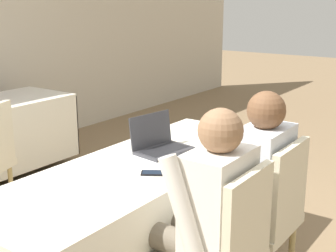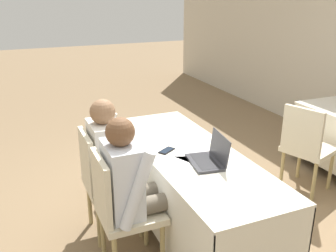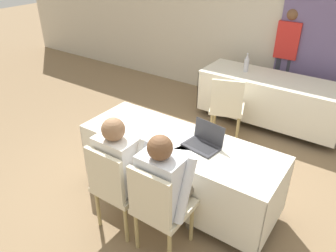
{
  "view_description": "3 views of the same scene",
  "coord_description": "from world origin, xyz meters",
  "px_view_note": "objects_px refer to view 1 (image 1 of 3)",
  "views": [
    {
      "loc": [
        -1.94,
        -1.58,
        1.63
      ],
      "look_at": [
        0.0,
        -0.19,
        0.98
      ],
      "focal_mm": 50.0,
      "sensor_mm": 36.0,
      "label": 1
    },
    {
      "loc": [
        2.49,
        -1.26,
        1.96
      ],
      "look_at": [
        0.0,
        -0.19,
        0.98
      ],
      "focal_mm": 40.0,
      "sensor_mm": 36.0,
      "label": 2
    },
    {
      "loc": [
        1.46,
        -2.29,
        2.44
      ],
      "look_at": [
        0.0,
        -0.19,
        0.98
      ],
      "focal_mm": 35.0,
      "sensor_mm": 36.0,
      "label": 3
    }
  ],
  "objects_px": {
    "laptop": "(160,144)",
    "person_white_shirt": "(249,182)",
    "chair_near_right": "(265,213)",
    "chair_near_left": "(222,251)",
    "person_checkered_shirt": "(203,213)",
    "cell_phone": "(155,173)"
  },
  "relations": [
    {
      "from": "laptop",
      "to": "person_white_shirt",
      "type": "distance_m",
      "value": 0.61
    },
    {
      "from": "chair_near_right",
      "to": "chair_near_left",
      "type": "bearing_deg",
      "value": 0.0
    },
    {
      "from": "chair_near_left",
      "to": "chair_near_right",
      "type": "relative_size",
      "value": 1.0
    },
    {
      "from": "laptop",
      "to": "person_checkered_shirt",
      "type": "height_order",
      "value": "person_checkered_shirt"
    },
    {
      "from": "laptop",
      "to": "person_checkered_shirt",
      "type": "xyz_separation_m",
      "value": [
        -0.48,
        -0.6,
        -0.1
      ]
    },
    {
      "from": "laptop",
      "to": "chair_near_left",
      "type": "distance_m",
      "value": 0.89
    },
    {
      "from": "laptop",
      "to": "chair_near_right",
      "type": "distance_m",
      "value": 0.75
    },
    {
      "from": "cell_phone",
      "to": "chair_near_right",
      "type": "relative_size",
      "value": 0.17
    },
    {
      "from": "chair_near_right",
      "to": "person_checkered_shirt",
      "type": "relative_size",
      "value": 0.78
    },
    {
      "from": "chair_near_left",
      "to": "person_white_shirt",
      "type": "xyz_separation_m",
      "value": [
        0.48,
        0.1,
        0.16
      ]
    },
    {
      "from": "cell_phone",
      "to": "laptop",
      "type": "bearing_deg",
      "value": -0.49
    },
    {
      "from": "person_white_shirt",
      "to": "chair_near_left",
      "type": "bearing_deg",
      "value": 12.39
    },
    {
      "from": "cell_phone",
      "to": "chair_near_right",
      "type": "xyz_separation_m",
      "value": [
        0.32,
        -0.5,
        -0.22
      ]
    },
    {
      "from": "person_checkered_shirt",
      "to": "laptop",
      "type": "bearing_deg",
      "value": -128.73
    },
    {
      "from": "laptop",
      "to": "chair_near_left",
      "type": "relative_size",
      "value": 0.4
    },
    {
      "from": "chair_near_left",
      "to": "laptop",
      "type": "bearing_deg",
      "value": -124.35
    },
    {
      "from": "chair_near_right",
      "to": "cell_phone",
      "type": "bearing_deg",
      "value": -57.11
    },
    {
      "from": "person_checkered_shirt",
      "to": "person_white_shirt",
      "type": "xyz_separation_m",
      "value": [
        0.48,
        0.0,
        0.0
      ]
    },
    {
      "from": "laptop",
      "to": "cell_phone",
      "type": "distance_m",
      "value": 0.39
    },
    {
      "from": "cell_phone",
      "to": "chair_near_left",
      "type": "bearing_deg",
      "value": -139.73
    },
    {
      "from": "chair_near_left",
      "to": "person_checkered_shirt",
      "type": "xyz_separation_m",
      "value": [
        -0.0,
        0.1,
        0.16
      ]
    },
    {
      "from": "person_checkered_shirt",
      "to": "person_white_shirt",
      "type": "distance_m",
      "value": 0.48
    }
  ]
}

